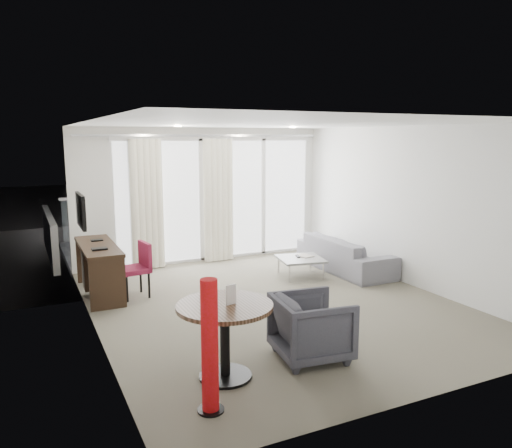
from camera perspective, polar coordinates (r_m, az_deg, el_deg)
name	(u,v)px	position (r m, az deg, el deg)	size (l,w,h in m)	color
floor	(274,304)	(7.41, 2.03, -9.13)	(5.00, 6.00, 0.00)	#645F4E
ceiling	(275,124)	(7.01, 2.16, 11.39)	(5.00, 6.00, 0.00)	white
wall_left	(91,231)	(6.35, -18.32, -0.72)	(0.00, 6.00, 2.60)	silver
wall_right	(409,206)	(8.54, 17.13, 1.94)	(0.00, 6.00, 2.60)	silver
wall_front	(431,264)	(4.70, 19.36, -4.37)	(5.00, 0.00, 2.60)	silver
window_panel	(218,199)	(9.93, -4.39, 2.82)	(4.00, 0.02, 2.38)	white
window_frame	(218,199)	(9.92, -4.36, 2.81)	(4.10, 0.06, 2.44)	white
curtain_left	(147,205)	(9.35, -12.34, 2.18)	(0.60, 0.20, 2.38)	white
curtain_right	(218,200)	(9.76, -4.31, 2.70)	(0.60, 0.20, 2.38)	white
curtain_track	(205,135)	(9.60, -5.82, 10.04)	(4.80, 0.04, 0.04)	#B2B2B7
downlight_a	(178,126)	(8.16, -8.94, 11.00)	(0.12, 0.12, 0.02)	#FFE0B2
downlight_b	(293,127)	(8.99, 4.23, 10.97)	(0.12, 0.12, 0.02)	#FFE0B2
desk	(99,270)	(8.12, -17.48, -5.00)	(0.52, 1.67, 0.78)	black
tv	(81,211)	(7.77, -19.41, 1.45)	(0.05, 0.80, 0.50)	black
desk_chair	(134,270)	(7.83, -13.82, -5.16)	(0.46, 0.43, 0.84)	maroon
round_table	(225,341)	(5.16, -3.57, -13.22)	(0.97, 0.97, 0.78)	#422B1B
menu_card	(231,310)	(5.04, -2.88, -9.78)	(0.11, 0.02, 0.20)	white
red_lamp	(210,347)	(4.50, -5.31, -13.77)	(0.24, 0.24, 1.22)	#B50D10
tub_armchair	(312,327)	(5.62, 6.38, -11.64)	(0.76, 0.78, 0.71)	#36363E
coffee_table	(300,267)	(8.82, 5.10, -4.93)	(0.74, 0.74, 0.34)	gray
remote	(298,255)	(8.85, 4.79, -3.59)	(0.05, 0.15, 0.02)	black
magazine	(305,255)	(8.90, 5.60, -3.52)	(0.24, 0.30, 0.02)	gray
sofa	(345,254)	(9.31, 10.13, -3.36)	(2.10, 0.82, 0.61)	slate
terrace_slab	(195,247)	(11.55, -7.04, -2.58)	(5.60, 3.00, 0.12)	#4D4D50
rattan_chair_a	(244,228)	(11.34, -1.34, -0.45)	(0.52, 0.52, 0.77)	brown
rattan_chair_b	(237,219)	(12.58, -2.18, 0.52)	(0.51, 0.51, 0.75)	brown
rattan_table	(267,232)	(11.43, 1.30, -0.93)	(0.55, 0.55, 0.55)	brown
balustrade	(176,214)	(12.81, -9.16, 1.15)	(5.50, 0.06, 1.05)	#B2B2B7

